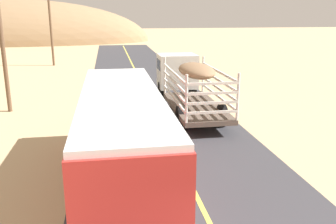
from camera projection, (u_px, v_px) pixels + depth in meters
name	position (u px, v px, depth m)	size (l,w,h in m)	color
livestock_truck	(184.00, 77.00, 22.47)	(2.53, 9.70, 3.02)	silver
bus	(122.00, 137.00, 11.89)	(2.54, 10.00, 3.21)	red
power_pole_mid	(2.00, 45.00, 20.48)	(2.20, 0.24, 7.15)	brown
power_pole_far	(51.00, 25.00, 38.38)	(2.20, 0.24, 7.87)	brown
distant_hill	(12.00, 42.00, 68.51)	(51.34, 21.05, 15.67)	#957553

